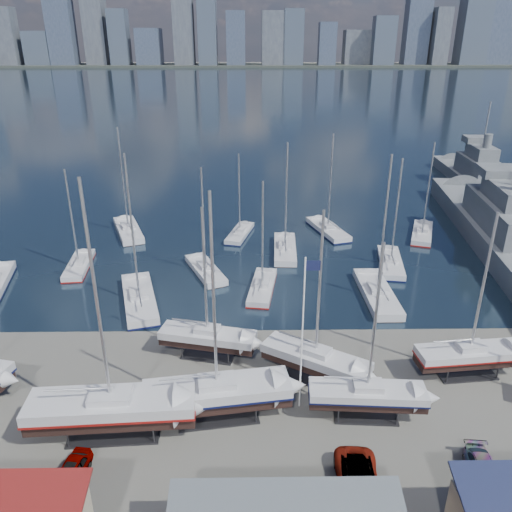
{
  "coord_description": "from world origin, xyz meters",
  "views": [
    {
      "loc": [
        -1.89,
        -42.29,
        26.25
      ],
      "look_at": [
        -1.14,
        8.0,
        4.56
      ],
      "focal_mm": 35.0,
      "sensor_mm": 36.0,
      "label": 1
    }
  ],
  "objects_px": {
    "naval_ship_east": "(504,236)",
    "naval_ship_west": "(477,179)",
    "car_a": "(71,473)",
    "flagpole": "(304,325)"
  },
  "relations": [
    {
      "from": "naval_ship_west",
      "to": "car_a",
      "type": "distance_m",
      "value": 89.24
    },
    {
      "from": "naval_ship_east",
      "to": "naval_ship_west",
      "type": "relative_size",
      "value": 1.37
    },
    {
      "from": "car_a",
      "to": "flagpole",
      "type": "distance_m",
      "value": 18.33
    },
    {
      "from": "naval_ship_west",
      "to": "flagpole",
      "type": "bearing_deg",
      "value": 151.07
    },
    {
      "from": "naval_ship_west",
      "to": "flagpole",
      "type": "relative_size",
      "value": 3.09
    },
    {
      "from": "naval_ship_east",
      "to": "naval_ship_west",
      "type": "xyz_separation_m",
      "value": [
        9.18,
        30.43,
        -0.01
      ]
    },
    {
      "from": "car_a",
      "to": "flagpole",
      "type": "bearing_deg",
      "value": 32.53
    },
    {
      "from": "naval_ship_east",
      "to": "naval_ship_west",
      "type": "distance_m",
      "value": 31.78
    },
    {
      "from": "car_a",
      "to": "naval_ship_east",
      "type": "bearing_deg",
      "value": 48.37
    },
    {
      "from": "naval_ship_west",
      "to": "car_a",
      "type": "height_order",
      "value": "naval_ship_west"
    }
  ]
}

